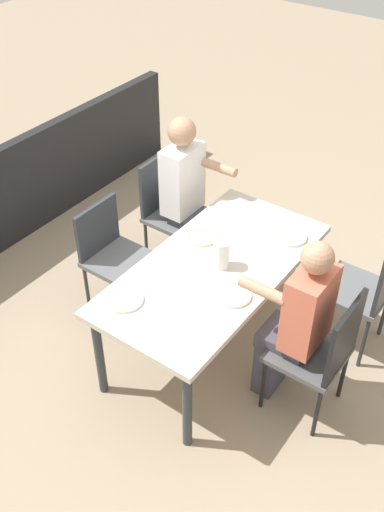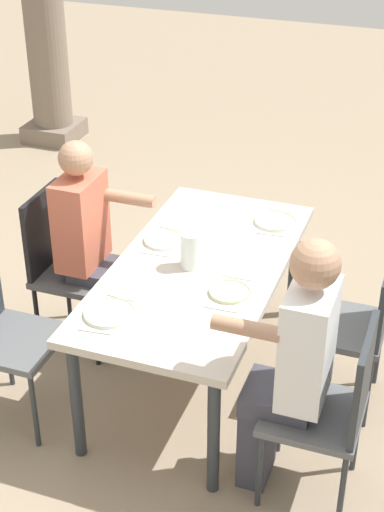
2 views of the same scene
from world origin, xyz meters
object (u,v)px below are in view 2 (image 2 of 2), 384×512
Objects in this scene: diner_man_white at (292,362)px; plate_2 at (164,240)px; plate_0 at (109,313)px; chair_west_south at (333,404)px; water_pitcher at (191,252)px; chair_mid_north at (64,260)px; chair_mid_south at (358,321)px; dining_table at (198,277)px; plate_1 at (230,292)px; plate_3 at (275,221)px; diner_woman_green at (93,244)px.

diner_man_white reaches higher than plate_2.
diner_man_white is 5.38× the size of plate_0.
chair_west_south is 1.11m from water_pitcher.
plate_0 and plate_2 have the same top height.
chair_mid_north is at bearing 67.56° from chair_west_south.
plate_2 is at bearing 85.41° from chair_mid_south.
dining_table is 1.06m from chair_west_south.
chair_mid_north is 4.57× the size of plate_1.
diner_man_white is at bearing -133.32° from dining_table.
chair_west_south is 0.71m from chair_mid_south.
chair_mid_south reaches higher than plate_0.
chair_mid_north is 0.92m from plate_0.
chair_west_south is 4.14× the size of plate_2.
chair_mid_south is 0.65× the size of diner_man_white.
plate_3 is (0.51, 0.59, 0.22)m from chair_mid_south.
plate_1 is (0.42, 0.62, 0.21)m from chair_west_south.
chair_west_south reaches higher than plate_2.
diner_man_white reaches higher than chair_west_south.
diner_woman_green reaches higher than plate_2.
chair_west_south reaches higher than chair_mid_south.
chair_west_south is at bearing -123.96° from plate_1.
chair_mid_south is (0.00, -1.70, -0.03)m from chair_mid_north.
plate_3 is 0.70m from water_pitcher.
plate_2 is at bearing 56.08° from dining_table.
diner_man_white is (-0.00, 0.20, 0.19)m from chair_west_south.
chair_west_south is 1.37m from plate_3.
chair_mid_south reaches higher than plate_2.
dining_table is 0.67m from diner_woman_green.
chair_mid_south is at bearing -131.12° from plate_3.
dining_table is at bearing 95.97° from chair_mid_south.
plate_1 is (-0.29, 0.61, 0.22)m from chair_mid_south.
dining_table is 0.17m from water_pitcher.
plate_1 is 0.33m from water_pitcher.
plate_0 is 1.04× the size of plate_3.
plate_0 is at bearing 87.63° from chair_west_south.
chair_west_south is 1.68m from diner_woman_green.
chair_mid_south is at bearing -64.66° from plate_1.
diner_man_white is (-0.71, -1.32, 0.03)m from diner_woman_green.
diner_man_white is at bearing -118.33° from diner_woman_green.
chair_west_south is 1.07× the size of chair_mid_south.
plate_3 is (1.22, 0.40, 0.02)m from diner_man_white.
diner_woman_green is (0.71, 1.52, 0.15)m from chair_west_south.
chair_mid_north reaches higher than plate_2.
chair_mid_north is 1.70m from chair_mid_south.
plate_0 is (-0.66, -0.61, 0.20)m from chair_mid_north.
diner_man_white is 0.91m from plate_0.
chair_mid_south is at bearing -94.59° from plate_2.
chair_mid_south is at bearing -82.75° from water_pitcher.
chair_west_south is 1.85m from chair_mid_north.
plate_0 is (-0.57, 0.25, 0.08)m from dining_table.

